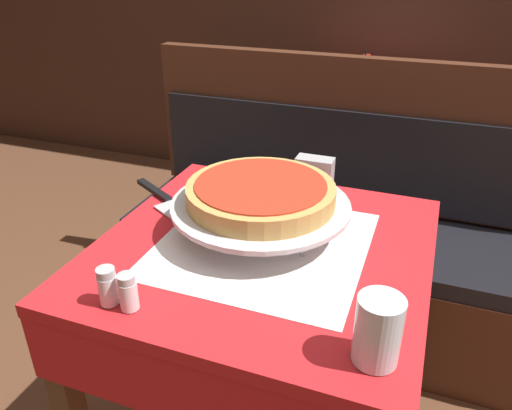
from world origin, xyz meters
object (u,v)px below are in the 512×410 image
dining_table_front (263,286)px  deep_dish_pizza (261,193)px  booth_bench (332,253)px  salt_shaker (108,286)px  dining_table_rear (373,111)px  napkin_holder (314,174)px  pizza_pan_stand (261,206)px  condiment_caddy (364,75)px  water_glass_near (378,330)px  pepper_shaker (128,292)px  pizza_server (167,199)px

dining_table_front → deep_dish_pizza: size_ratio=2.30×
booth_bench → deep_dish_pizza: (-0.05, -0.69, 0.57)m
dining_table_front → salt_shaker: bearing=-123.8°
dining_table_rear → napkin_holder: 1.23m
dining_table_rear → napkin_holder: napkin_holder is taller
pizza_pan_stand → condiment_caddy: (-0.02, 1.54, -0.03)m
water_glass_near → pepper_shaker: 0.44m
salt_shaker → deep_dish_pizza: bearing=63.7°
salt_shaker → dining_table_rear: bearing=83.2°
dining_table_front → condiment_caddy: (-0.05, 1.59, 0.15)m
water_glass_near → salt_shaker: water_glass_near is taller
water_glass_near → napkin_holder: bearing=113.4°
dining_table_rear → water_glass_near: 1.83m
water_glass_near → pepper_shaker: size_ratio=1.63×
deep_dish_pizza → dining_table_rear: bearing=88.3°
deep_dish_pizza → pizza_server: 0.30m
deep_dish_pizza → pizza_server: bearing=168.1°
condiment_caddy → salt_shaker: bearing=-94.5°
water_glass_near → salt_shaker: bearing=-176.6°
salt_shaker → condiment_caddy: size_ratio=0.48×
pizza_server → pepper_shaker: size_ratio=3.52×
pizza_server → salt_shaker: salt_shaker is taller
pizza_pan_stand → salt_shaker: bearing=-116.3°
water_glass_near → condiment_caddy: (-0.34, 1.86, -0.03)m
dining_table_front → deep_dish_pizza: 0.22m
dining_table_front → condiment_caddy: 1.60m
pepper_shaker → pizza_server: bearing=110.6°
booth_bench → pizza_server: size_ratio=6.07×
pizza_pan_stand → deep_dish_pizza: 0.03m
pizza_server → pepper_shaker: 0.44m
salt_shaker → napkin_holder: 0.65m
dining_table_front → pepper_shaker: 0.37m
pizza_pan_stand → salt_shaker: salt_shaker is taller
pepper_shaker → condiment_caddy: 1.89m
pizza_server → salt_shaker: 0.42m
pizza_server → water_glass_near: 0.71m
salt_shaker → pepper_shaker: 0.04m
napkin_holder → salt_shaker: bearing=-110.6°
pizza_pan_stand → pizza_server: size_ratio=1.60×
booth_bench → napkin_holder: 0.67m
water_glass_near → salt_shaker: size_ratio=1.56×
pepper_shaker → napkin_holder: size_ratio=0.73×
booth_bench → pizza_pan_stand: bearing=-93.8°
pizza_pan_stand → napkin_holder: (0.06, 0.27, -0.02)m
dining_table_front → napkin_holder: bearing=84.2°
dining_table_front → condiment_caddy: condiment_caddy is taller
salt_shaker → pepper_shaker: (0.04, 0.00, -0.00)m
condiment_caddy → pepper_shaker: bearing=-93.2°
dining_table_front → condiment_caddy: size_ratio=4.94×
dining_table_rear → water_glass_near: bearing=-81.6°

